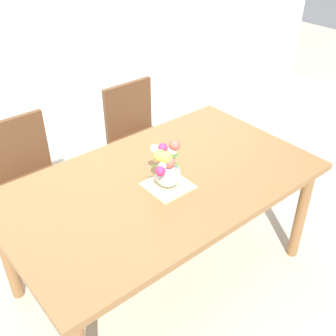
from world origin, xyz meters
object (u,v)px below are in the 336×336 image
(chair_left, at_px, (28,176))
(chair_right, at_px, (138,133))
(dining_table, at_px, (162,191))
(flower_vase, at_px, (167,167))

(chair_left, bearing_deg, chair_right, -180.00)
(dining_table, relative_size, chair_right, 1.97)
(flower_vase, bearing_deg, chair_right, 63.34)
(chair_left, height_order, flower_vase, flower_vase)
(chair_left, bearing_deg, flower_vase, 115.31)
(chair_right, bearing_deg, dining_table, 62.34)
(chair_left, height_order, chair_right, same)
(chair_left, relative_size, chair_right, 1.00)
(dining_table, height_order, chair_right, chair_right)
(dining_table, height_order, flower_vase, flower_vase)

